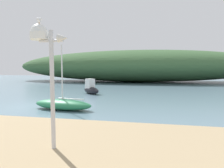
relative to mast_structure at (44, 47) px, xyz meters
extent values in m
plane|color=slate|center=(-4.58, 6.55, -3.06)|extent=(120.00, 120.00, 0.00)
ellipsoid|color=#3D6038|center=(0.33, 33.41, 0.08)|extent=(50.52, 15.59, 6.28)
cylinder|color=silver|center=(0.22, 0.00, -1.20)|extent=(0.12, 0.12, 3.31)
cylinder|color=silver|center=(0.22, 0.00, 0.17)|extent=(0.71, 0.07, 0.07)
cylinder|color=white|center=(-0.14, 0.00, 0.30)|extent=(0.49, 0.49, 0.20)
sphere|color=white|center=(-0.14, 0.00, 0.40)|extent=(0.46, 0.46, 0.46)
cone|color=silver|center=(0.57, 0.00, 0.23)|extent=(0.28, 0.23, 0.23)
cylinder|color=orange|center=(-0.16, 0.00, 0.66)|extent=(0.01, 0.01, 0.05)
cylinder|color=orange|center=(-0.12, 0.00, 0.66)|extent=(0.01, 0.01, 0.05)
ellipsoid|color=white|center=(-0.14, 0.00, 0.74)|extent=(0.11, 0.21, 0.11)
ellipsoid|color=#9EA0A8|center=(-0.14, 0.00, 0.76)|extent=(0.09, 0.20, 0.04)
sphere|color=white|center=(-0.14, 0.09, 0.79)|extent=(0.08, 0.08, 0.08)
cone|color=gold|center=(-0.15, 0.14, 0.79)|extent=(0.02, 0.05, 0.02)
ellipsoid|color=black|center=(-2.79, 13.15, -2.70)|extent=(2.45, 2.45, 0.71)
cube|color=silver|center=(-2.98, 13.34, -2.07)|extent=(1.12, 1.12, 1.05)
ellipsoid|color=#287A4C|center=(-2.28, 5.72, -2.75)|extent=(3.93, 1.70, 0.62)
cylinder|color=silver|center=(-2.28, 5.72, -0.89)|extent=(0.08, 0.08, 3.47)
cylinder|color=silver|center=(-1.71, 5.65, -2.37)|extent=(1.71, 0.28, 0.06)
camera|label=1|loc=(2.85, -4.78, -0.62)|focal=30.09mm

